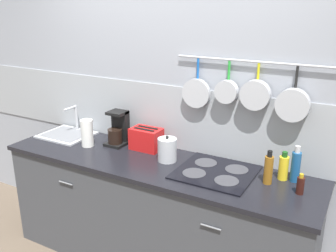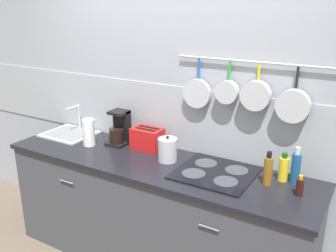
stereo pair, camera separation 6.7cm
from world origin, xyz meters
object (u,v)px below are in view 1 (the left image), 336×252
(toaster, at_px, (146,139))
(bottle_olive_oil, at_px, (296,166))
(paper_towel_roll, at_px, (87,133))
(bottle_dish_soap, at_px, (300,185))
(bottle_cooking_wine, at_px, (268,169))
(kettle, at_px, (167,150))
(coffee_maker, at_px, (118,130))
(bottle_hot_sauce, at_px, (284,167))

(toaster, bearing_deg, bottle_olive_oil, 0.09)
(paper_towel_roll, height_order, toaster, paper_towel_roll)
(bottle_olive_oil, relative_size, bottle_dish_soap, 1.85)
(toaster, xyz_separation_m, bottle_dish_soap, (1.27, -0.17, -0.03))
(paper_towel_roll, xyz_separation_m, bottle_dish_soap, (1.75, 0.02, -0.05))
(toaster, relative_size, bottle_cooking_wine, 1.13)
(kettle, bearing_deg, coffee_maker, 168.72)
(kettle, bearing_deg, bottle_dish_soap, -2.41)
(bottle_cooking_wine, bearing_deg, toaster, 173.42)
(kettle, distance_m, bottle_olive_oil, 0.95)
(toaster, bearing_deg, bottle_hot_sauce, -0.34)
(coffee_maker, xyz_separation_m, bottle_hot_sauce, (1.41, 0.01, -0.03))
(bottle_hot_sauce, xyz_separation_m, bottle_olive_oil, (0.08, 0.01, 0.02))
(paper_towel_roll, height_order, bottle_olive_oil, bottle_olive_oil)
(kettle, bearing_deg, paper_towel_roll, -175.41)
(kettle, relative_size, bottle_cooking_wine, 0.86)
(toaster, bearing_deg, bottle_cooking_wine, -6.58)
(paper_towel_roll, xyz_separation_m, kettle, (0.75, 0.06, -0.02))
(bottle_dish_soap, bearing_deg, kettle, 177.59)
(toaster, height_order, bottle_olive_oil, bottle_olive_oil)
(coffee_maker, height_order, bottle_hot_sauce, coffee_maker)
(paper_towel_roll, height_order, bottle_cooking_wine, bottle_cooking_wine)
(bottle_cooking_wine, bearing_deg, kettle, -179.92)
(toaster, bearing_deg, bottle_dish_soap, -7.38)
(coffee_maker, distance_m, bottle_cooking_wine, 1.33)
(toaster, relative_size, bottle_hot_sauce, 1.32)
(paper_towel_roll, distance_m, kettle, 0.75)
(kettle, height_order, bottle_hot_sauce, kettle)
(bottle_olive_oil, distance_m, bottle_dish_soap, 0.19)
(kettle, bearing_deg, bottle_cooking_wine, 0.08)
(toaster, height_order, bottle_cooking_wine, bottle_cooking_wine)
(bottle_cooking_wine, xyz_separation_m, bottle_olive_oil, (0.15, 0.12, 0.01))
(coffee_maker, height_order, toaster, coffee_maker)
(paper_towel_roll, distance_m, coffee_maker, 0.26)
(toaster, relative_size, kettle, 1.31)
(coffee_maker, bearing_deg, kettle, -11.28)
(toaster, xyz_separation_m, bottle_hot_sauce, (1.13, -0.01, -0.00))
(coffee_maker, bearing_deg, toaster, 2.85)
(kettle, relative_size, bottle_dish_soap, 1.47)
(kettle, bearing_deg, bottle_hot_sauce, 7.68)
(coffee_maker, relative_size, bottle_cooking_wine, 1.23)
(toaster, distance_m, bottle_hot_sauce, 1.13)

